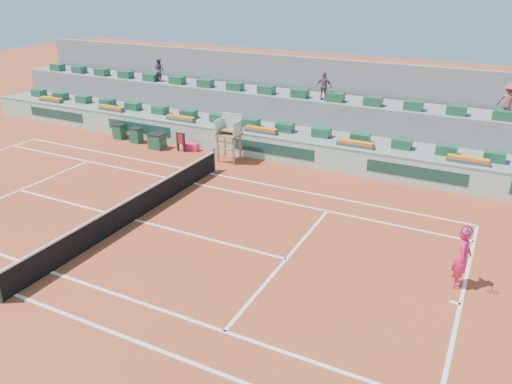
# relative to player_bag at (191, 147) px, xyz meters

# --- Properties ---
(ground) EXTENTS (90.00, 90.00, 0.00)m
(ground) POSITION_rel_player_bag_xyz_m (2.71, -7.98, -0.19)
(ground) COLOR #9A3A1D
(ground) RESTS_ON ground
(seating_tier_lower) EXTENTS (36.00, 4.00, 1.20)m
(seating_tier_lower) POSITION_rel_player_bag_xyz_m (2.71, 2.72, 0.41)
(seating_tier_lower) COLOR gray
(seating_tier_lower) RESTS_ON ground
(seating_tier_upper) EXTENTS (36.00, 2.40, 2.60)m
(seating_tier_upper) POSITION_rel_player_bag_xyz_m (2.71, 4.32, 1.11)
(seating_tier_upper) COLOR gray
(seating_tier_upper) RESTS_ON ground
(stadium_back_wall) EXTENTS (36.00, 0.40, 4.40)m
(stadium_back_wall) POSITION_rel_player_bag_xyz_m (2.71, 5.92, 2.01)
(stadium_back_wall) COLOR gray
(stadium_back_wall) RESTS_ON ground
(player_bag) EXTENTS (0.86, 0.38, 0.38)m
(player_bag) POSITION_rel_player_bag_xyz_m (0.00, 0.00, 0.00)
(player_bag) COLOR #F62067
(player_bag) RESTS_ON ground
(spectator_left) EXTENTS (0.71, 0.57, 1.38)m
(spectator_left) POSITION_rel_player_bag_xyz_m (-4.74, 3.89, 3.10)
(spectator_left) COLOR #474853
(spectator_left) RESTS_ON seating_tier_upper
(spectator_mid) EXTENTS (0.87, 0.40, 1.46)m
(spectator_mid) POSITION_rel_player_bag_xyz_m (6.08, 3.67, 3.14)
(spectator_mid) COLOR #754E58
(spectator_mid) RESTS_ON seating_tier_upper
(spectator_right) EXTENTS (1.23, 0.98, 1.66)m
(spectator_right) POSITION_rel_player_bag_xyz_m (14.82, 3.90, 3.24)
(spectator_right) COLOR #8A454A
(spectator_right) RESTS_ON seating_tier_upper
(court_lines) EXTENTS (23.89, 11.09, 0.01)m
(court_lines) POSITION_rel_player_bag_xyz_m (2.71, -7.98, -0.19)
(court_lines) COLOR white
(court_lines) RESTS_ON ground
(tennis_net) EXTENTS (0.10, 11.97, 1.10)m
(tennis_net) POSITION_rel_player_bag_xyz_m (2.71, -7.98, 0.33)
(tennis_net) COLOR black
(tennis_net) RESTS_ON ground
(advertising_hoarding) EXTENTS (36.00, 0.34, 1.26)m
(advertising_hoarding) POSITION_rel_player_bag_xyz_m (2.73, 0.52, 0.44)
(advertising_hoarding) COLOR #A3CDB6
(advertising_hoarding) RESTS_ON ground
(umpire_chair) EXTENTS (1.10, 0.90, 2.40)m
(umpire_chair) POSITION_rel_player_bag_xyz_m (2.71, -0.48, 1.35)
(umpire_chair) COLOR #915F37
(umpire_chair) RESTS_ON ground
(seat_row_lower) EXTENTS (32.90, 0.60, 0.44)m
(seat_row_lower) POSITION_rel_player_bag_xyz_m (2.71, 1.82, 1.23)
(seat_row_lower) COLOR #1B5334
(seat_row_lower) RESTS_ON seating_tier_lower
(seat_row_upper) EXTENTS (32.90, 0.60, 0.44)m
(seat_row_upper) POSITION_rel_player_bag_xyz_m (2.71, 3.72, 2.63)
(seat_row_upper) COLOR #1B5334
(seat_row_upper) RESTS_ON seating_tier_upper
(flower_planters) EXTENTS (26.80, 0.36, 0.28)m
(flower_planters) POSITION_rel_player_bag_xyz_m (1.21, 1.02, 1.14)
(flower_planters) COLOR #4E4E4E
(flower_planters) RESTS_ON seating_tier_lower
(drink_cooler_a) EXTENTS (0.84, 0.72, 0.84)m
(drink_cooler_a) POSITION_rel_player_bag_xyz_m (-1.78, -0.59, 0.23)
(drink_cooler_a) COLOR #184930
(drink_cooler_a) RESTS_ON ground
(drink_cooler_b) EXTENTS (0.63, 0.55, 0.84)m
(drink_cooler_b) POSITION_rel_player_bag_xyz_m (-3.48, -0.26, 0.23)
(drink_cooler_b) COLOR #184930
(drink_cooler_b) RESTS_ON ground
(drink_cooler_c) EXTENTS (0.66, 0.57, 0.84)m
(drink_cooler_c) POSITION_rel_player_bag_xyz_m (-4.80, -0.13, 0.23)
(drink_cooler_c) COLOR #184930
(drink_cooler_c) RESTS_ON ground
(towel_rack) EXTENTS (0.56, 0.09, 1.03)m
(towel_rack) POSITION_rel_player_bag_xyz_m (-0.34, -0.42, 0.41)
(towel_rack) COLOR black
(towel_rack) RESTS_ON ground
(tennis_player) EXTENTS (0.50, 0.93, 2.28)m
(tennis_player) POSITION_rel_player_bag_xyz_m (14.39, -6.99, 0.81)
(tennis_player) COLOR #F62067
(tennis_player) RESTS_ON ground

